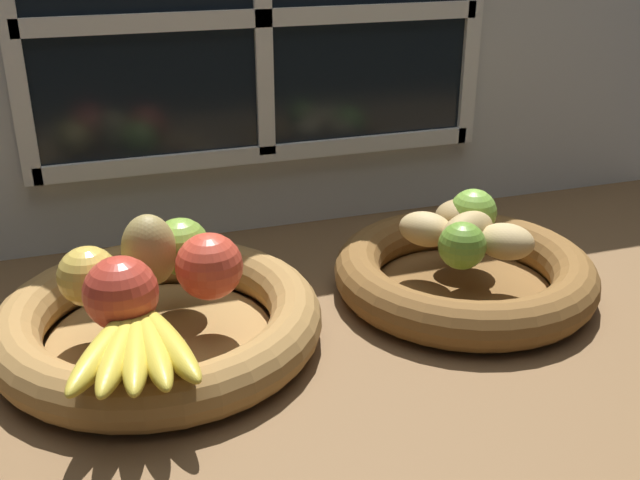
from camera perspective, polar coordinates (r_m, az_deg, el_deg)
The scene contains 16 objects.
ground_plane at distance 90.24cm, azimuth 0.61°, elevation -6.58°, with size 140.00×90.00×3.00cm, color brown.
back_wall at distance 107.62cm, azimuth -4.66°, elevation 15.06°, with size 140.00×4.60×55.00cm.
fruit_bowl_left at distance 84.99cm, azimuth -12.20°, elevation -5.98°, with size 36.00×36.00×5.75cm.
fruit_bowl_right at distance 95.26cm, azimuth 10.82°, elevation -2.43°, with size 32.51×32.51×5.75cm.
apple_red_right at distance 80.65cm, azimuth -8.46°, elevation -2.00°, with size 7.29×7.29×7.29cm, color #CC422D.
apple_red_front at distance 76.69cm, azimuth -14.97°, elevation -3.94°, with size 7.51×7.51×7.51cm, color #B73828.
apple_golden_left at distance 82.29cm, azimuth -17.28°, elevation -2.65°, with size 6.46×6.46×6.46cm, color gold.
apple_green_back at distance 86.68cm, azimuth -10.58°, elevation -0.49°, with size 6.64×6.64×6.64cm, color #7AA338.
pear_brown at distance 84.31cm, azimuth -12.91°, elevation -0.78°, with size 5.70×6.07×8.34cm, color olive.
banana_bunch_front at distance 72.34cm, azimuth -13.84°, elevation -7.77°, with size 13.41×16.96×2.74cm.
potato_back at distance 97.89cm, azimuth 10.85°, elevation 1.74°, with size 7.18×5.83×4.62cm, color #A38451.
potato_oblong at distance 93.84cm, azimuth 8.08°, elevation 0.84°, with size 6.90×4.89×4.27cm, color tan.
potato_small at distance 92.10cm, azimuth 13.99°, elevation -0.11°, with size 6.80×5.30×4.30cm, color tan.
potato_large at distance 92.95cm, azimuth 11.08°, elevation 0.67°, with size 8.16×4.44×5.12cm, color tan.
lime_near at distance 88.21cm, azimuth 10.80°, elevation -0.42°, with size 5.64×5.64×5.64cm, color olive.
lime_far at distance 97.69cm, azimuth 11.61°, elevation 2.09°, with size 6.07×6.07×6.07cm, color #7AAD3D.
Camera 1 is at (-25.46, -73.51, 44.23)cm, focal length 41.90 mm.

